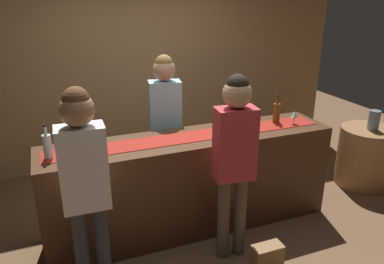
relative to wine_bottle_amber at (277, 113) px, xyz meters
name	(u,v)px	position (x,y,z in m)	size (l,w,h in m)	color
ground_plane	(192,224)	(-0.99, -0.06, -1.11)	(10.00, 10.00, 0.00)	brown
back_wall	(140,59)	(-0.99, 1.84, 0.34)	(6.00, 0.12, 2.90)	tan
bar_counter	(192,183)	(-0.99, -0.06, -0.61)	(2.88, 0.60, 0.99)	#472B19
counter_runner_cloth	(192,137)	(-0.99, -0.06, -0.11)	(2.74, 0.28, 0.01)	maroon
wine_bottle_amber	(277,113)	(0.00, 0.00, 0.00)	(0.07, 0.07, 0.30)	brown
wine_bottle_green	(91,139)	(-1.93, -0.06, 0.00)	(0.07, 0.07, 0.30)	#194723
wine_bottle_clear	(47,146)	(-2.29, -0.08, 0.00)	(0.07, 0.07, 0.30)	#B2C6C1
wine_glass_near_customer	(232,119)	(-0.53, -0.01, -0.01)	(0.07, 0.07, 0.14)	silver
wine_glass_mid_counter	(223,123)	(-0.67, -0.08, -0.01)	(0.07, 0.07, 0.14)	silver
wine_glass_far_end	(294,115)	(0.14, -0.12, -0.01)	(0.07, 0.07, 0.14)	silver
bartender	(165,115)	(-1.07, 0.52, -0.05)	(0.37, 0.26, 1.70)	#26262B
customer_sipping	(235,150)	(-0.83, -0.63, -0.05)	(0.36, 0.24, 1.70)	brown
customer_browsing	(84,175)	(-2.06, -0.65, -0.04)	(0.35, 0.24, 1.72)	#33333D
round_side_table	(366,156)	(1.38, 0.00, -0.74)	(0.68, 0.68, 0.74)	#996B42
vase_on_side_table	(374,120)	(1.37, -0.04, -0.25)	(0.13, 0.13, 0.24)	slate
handbag	(267,256)	(-0.61, -0.91, -1.00)	(0.28, 0.14, 0.22)	olive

